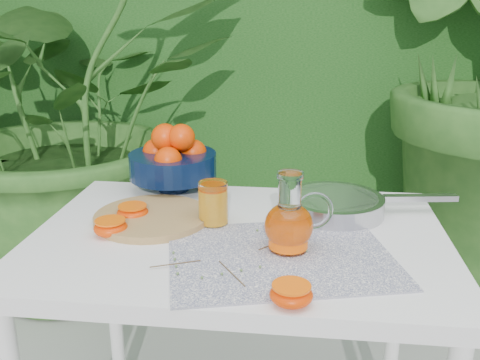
# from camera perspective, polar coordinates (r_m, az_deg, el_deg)

# --- Properties ---
(hedge_backdrop) EXTENTS (8.00, 1.65, 2.50)m
(hedge_backdrop) POSITION_cam_1_polar(r_m,az_deg,el_deg) (3.19, 6.18, 16.59)
(hedge_backdrop) COLOR #133F12
(hedge_backdrop) RESTS_ON ground
(potted_plant_left) EXTENTS (2.31, 2.31, 1.66)m
(potted_plant_left) POSITION_cam_1_polar(r_m,az_deg,el_deg) (2.51, -17.74, 7.09)
(potted_plant_left) COLOR #27551D
(potted_plant_left) RESTS_ON ground
(white_table) EXTENTS (1.00, 0.70, 0.75)m
(white_table) POSITION_cam_1_polar(r_m,az_deg,el_deg) (1.34, -0.10, -8.92)
(white_table) COLOR white
(white_table) RESTS_ON ground
(placemat) EXTENTS (0.56, 0.49, 0.00)m
(placemat) POSITION_cam_1_polar(r_m,az_deg,el_deg) (1.19, 4.32, -8.06)
(placemat) COLOR #0B1241
(placemat) RESTS_ON white_table
(cutting_board) EXTENTS (0.33, 0.33, 0.02)m
(cutting_board) POSITION_cam_1_polar(r_m,az_deg,el_deg) (1.39, -9.36, -3.95)
(cutting_board) COLOR #A38049
(cutting_board) RESTS_ON white_table
(fruit_bowl) EXTENTS (0.27, 0.27, 0.20)m
(fruit_bowl) POSITION_cam_1_polar(r_m,az_deg,el_deg) (1.59, -7.15, 2.18)
(fruit_bowl) COLOR black
(fruit_bowl) RESTS_ON white_table
(juice_pitcher) EXTENTS (0.16, 0.13, 0.18)m
(juice_pitcher) POSITION_cam_1_polar(r_m,az_deg,el_deg) (1.19, 5.33, -4.63)
(juice_pitcher) COLOR white
(juice_pitcher) RESTS_ON white_table
(juice_tumbler) EXTENTS (0.10, 0.10, 0.11)m
(juice_tumbler) POSITION_cam_1_polar(r_m,az_deg,el_deg) (1.33, -2.87, -2.58)
(juice_tumbler) COLOR white
(juice_tumbler) RESTS_ON white_table
(saute_pan) EXTENTS (0.47, 0.30, 0.05)m
(saute_pan) POSITION_cam_1_polar(r_m,az_deg,el_deg) (1.44, 10.15, -2.52)
(saute_pan) COLOR #B4B4B9
(saute_pan) RESTS_ON white_table
(orange_halves) EXTENTS (0.55, 0.47, 0.04)m
(orange_halves) POSITION_cam_1_polar(r_m,az_deg,el_deg) (1.23, -7.71, -6.32)
(orange_halves) COLOR #FF5502
(orange_halves) RESTS_ON white_table
(thyme_sprigs) EXTENTS (0.33, 0.27, 0.01)m
(thyme_sprigs) POSITION_cam_1_polar(r_m,az_deg,el_deg) (1.17, -0.73, -8.25)
(thyme_sprigs) COLOR #4F3C24
(thyme_sprigs) RESTS_ON white_table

